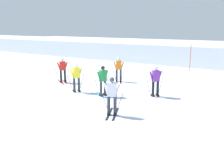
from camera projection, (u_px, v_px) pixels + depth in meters
The scene contains 9 objects.
ground_plane at pixel (70, 101), 12.59m from camera, with size 120.00×120.00×0.00m, color silver.
far_snow_ridge at pixel (175, 52), 27.51m from camera, with size 80.00×8.80×1.97m, color silver.
skier_green at pixel (103, 80), 13.40m from camera, with size 1.63×0.96×1.71m.
skier_white at pixel (112, 95), 10.49m from camera, with size 0.96×1.62×1.71m.
skier_purple at pixel (156, 80), 13.31m from camera, with size 1.43×1.36×1.71m.
skier_red at pixel (63, 69), 16.64m from camera, with size 1.55×1.17×1.71m.
skier_yellow at pixel (76, 77), 14.21m from camera, with size 1.54×1.19×1.71m.
skier_orange at pixel (119, 69), 16.93m from camera, with size 1.11×1.57×1.71m.
trail_marker_pole at pixel (190, 58), 20.78m from camera, with size 0.06×0.06×2.35m, color #C65614.
Camera 1 is at (8.15, -9.17, 3.85)m, focal length 38.97 mm.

